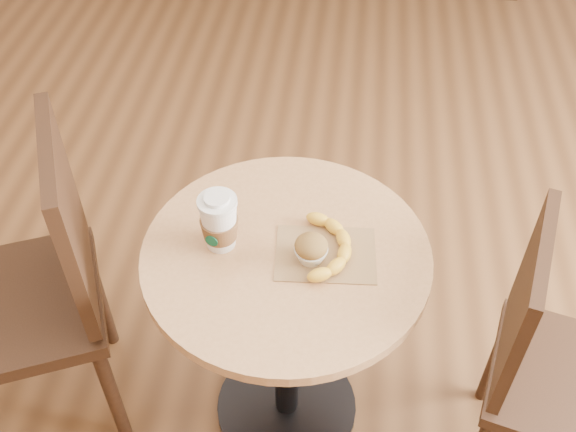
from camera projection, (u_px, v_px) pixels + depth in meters
The scene contains 7 objects.
cafe_table at pixel (286, 306), 1.78m from camera, with size 0.70×0.70×0.75m.
chair_left at pixel (39, 287), 1.79m from camera, with size 0.58×0.58×1.01m.
chair_right at pixel (550, 364), 1.70m from camera, with size 0.48×0.48×0.89m.
kraft_bag at pixel (326, 254), 1.61m from camera, with size 0.24×0.18×0.00m, color olive.
coffee_cup at pixel (219, 223), 1.59m from camera, with size 0.09×0.10×0.16m.
muffin at pixel (311, 249), 1.58m from camera, with size 0.08×0.08×0.07m.
banana at pixel (330, 247), 1.61m from camera, with size 0.13×0.24×0.03m, color yellow, non-canonical shape.
Camera 1 is at (0.14, -1.03, 1.96)m, focal length 42.00 mm.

